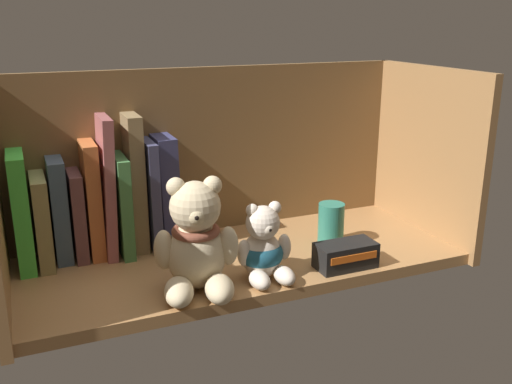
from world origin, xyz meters
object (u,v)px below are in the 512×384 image
object	(u,v)px
book_0	(21,208)
teddy_bear_smaller	(265,249)
book_6	(120,201)
small_product_box	(346,255)
book_5	(105,184)
book_9	(165,189)
teddy_bear_larger	(196,244)
book_7	(134,181)
book_1	(41,217)
book_2	(59,208)
book_8	(149,192)
book_3	(76,213)
book_4	(91,198)
pillar_candle	(331,224)

from	to	relation	value
book_0	teddy_bear_smaller	world-z (taller)	book_0
book_0	teddy_bear_smaller	bearing A→B (deg)	-31.69
book_6	small_product_box	distance (cm)	40.66
book_5	book_9	xyz separation A→B (cm)	(10.59, 0.00, -2.16)
book_5	teddy_bear_smaller	size ratio (longest dim) A/B	1.94
book_5	teddy_bear_larger	bearing A→B (deg)	-65.07
book_5	book_9	size ratio (longest dim) A/B	1.22
book_7	book_1	bearing A→B (deg)	180.00
book_1	book_2	world-z (taller)	book_2
book_1	book_8	bearing A→B (deg)	0.00
book_5	teddy_bear_larger	distance (cm)	23.97
book_6	book_9	bearing A→B (deg)	0.00
book_3	book_4	size ratio (longest dim) A/B	0.76
book_4	teddy_bear_smaller	size ratio (longest dim) A/B	1.61
book_0	book_7	distance (cm)	19.09
book_1	book_6	size ratio (longest dim) A/B	0.88
book_8	book_9	world-z (taller)	book_9
book_1	book_5	distance (cm)	11.82
book_8	book_3	bearing A→B (deg)	180.00
book_8	pillar_candle	world-z (taller)	book_8
teddy_bear_larger	book_3	bearing A→B (deg)	125.28
book_7	book_8	xyz separation A→B (cm)	(2.55, 0.00, -2.31)
book_7	teddy_bear_larger	xyz separation A→B (cm)	(4.86, -21.33, -4.56)
book_0	book_9	size ratio (longest dim) A/B	0.97
book_3	book_6	xyz separation A→B (cm)	(7.52, 0.00, 1.13)
book_4	book_7	size ratio (longest dim) A/B	0.83
book_4	book_8	bearing A→B (deg)	0.00
book_0	book_2	distance (cm)	5.99
book_6	teddy_bear_smaller	world-z (taller)	book_6
pillar_candle	small_product_box	distance (cm)	10.49
book_3	book_4	bearing A→B (deg)	0.00
book_2	pillar_candle	world-z (taller)	book_2
teddy_bear_smaller	book_5	bearing A→B (deg)	134.28
pillar_candle	book_4	bearing A→B (deg)	161.90
book_8	small_product_box	size ratio (longest dim) A/B	1.95
book_4	book_7	world-z (taller)	book_7
book_8	teddy_bear_larger	xyz separation A→B (cm)	(2.31, -21.33, -2.25)
book_4	book_6	distance (cm)	5.02
book_2	book_8	world-z (taller)	book_8
book_2	small_product_box	xyz separation A→B (cm)	(43.05, -23.17, -6.71)
book_0	book_1	world-z (taller)	book_0
book_4	teddy_bear_smaller	distance (cm)	32.34
book_3	book_7	distance (cm)	11.16
book_5	book_1	bearing A→B (deg)	180.00
book_0	book_4	distance (cm)	11.38
book_8	small_product_box	distance (cm)	36.76
book_2	book_7	xyz separation A→B (cm)	(13.02, 0.00, 3.28)
book_2	book_7	size ratio (longest dim) A/B	0.73
book_1	book_5	world-z (taller)	book_5
book_2	book_4	bearing A→B (deg)	0.00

